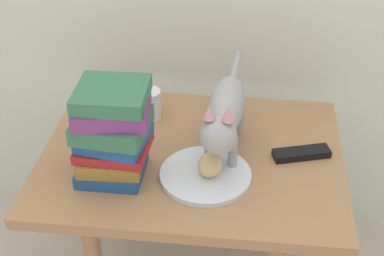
# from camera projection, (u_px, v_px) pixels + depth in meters

# --- Properties ---
(side_table) EXTENTS (0.79, 0.60, 0.56)m
(side_table) POSITION_uv_depth(u_px,v_px,m) (192.00, 175.00, 1.51)
(side_table) COLOR #9E724C
(side_table) RESTS_ON ground
(plate) EXTENTS (0.23, 0.23, 0.01)m
(plate) POSITION_uv_depth(u_px,v_px,m) (205.00, 175.00, 1.38)
(plate) COLOR silver
(plate) RESTS_ON side_table
(bread_roll) EXTENTS (0.06, 0.08, 0.05)m
(bread_roll) POSITION_uv_depth(u_px,v_px,m) (210.00, 165.00, 1.36)
(bread_roll) COLOR #E0BC7A
(bread_roll) RESTS_ON plate
(cat) EXTENTS (0.11, 0.48, 0.23)m
(cat) POSITION_uv_depth(u_px,v_px,m) (225.00, 113.00, 1.39)
(cat) COLOR #99999E
(cat) RESTS_ON side_table
(book_stack) EXTENTS (0.19, 0.18, 0.25)m
(book_stack) POSITION_uv_depth(u_px,v_px,m) (113.00, 132.00, 1.32)
(book_stack) COLOR #1E4C8C
(book_stack) RESTS_ON side_table
(candle_jar) EXTENTS (0.07, 0.07, 0.08)m
(candle_jar) POSITION_uv_depth(u_px,v_px,m) (149.00, 105.00, 1.60)
(candle_jar) COLOR silver
(candle_jar) RESTS_ON side_table
(tv_remote) EXTENTS (0.16, 0.09, 0.02)m
(tv_remote) POSITION_uv_depth(u_px,v_px,m) (301.00, 153.00, 1.45)
(tv_remote) COLOR black
(tv_remote) RESTS_ON side_table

